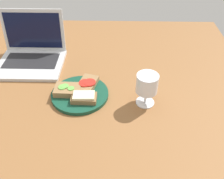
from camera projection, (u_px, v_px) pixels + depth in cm
name	position (u px, v px, depth cm)	size (l,w,h in cm)	color
wooden_table	(93.00, 95.00, 104.56)	(140.00, 140.00, 3.00)	brown
plate	(80.00, 94.00, 101.45)	(23.20, 23.20, 1.54)	#144733
sandwich_with_cheese	(84.00, 97.00, 96.73)	(9.87, 6.16, 2.92)	brown
sandwich_with_tomato	(87.00, 84.00, 103.23)	(9.55, 13.03, 2.69)	#937047
sandwich_with_cucumber	(67.00, 90.00, 100.37)	(10.60, 7.79, 2.93)	#937047
wine_glass	(147.00, 85.00, 92.93)	(8.29, 8.29, 13.29)	white
laptop	(31.00, 54.00, 119.00)	(30.53, 27.46, 22.12)	silver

